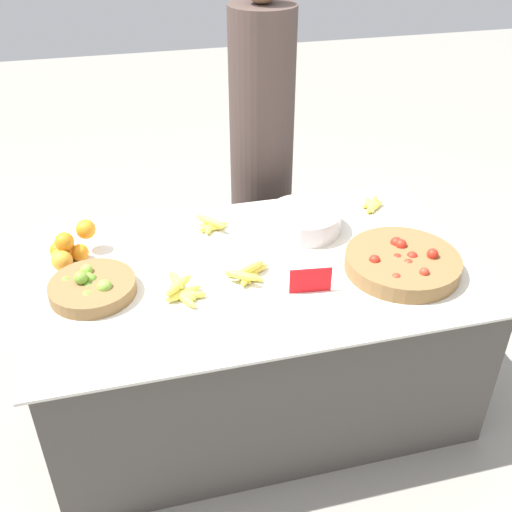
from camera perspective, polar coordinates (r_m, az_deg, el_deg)
ground_plane at (r=2.85m, az=0.00°, el=-12.63°), size 12.00×12.00×0.00m
market_table at (r=2.61m, az=0.00°, el=-7.31°), size 1.77×1.06×0.70m
lime_bowl at (r=2.32m, az=-15.38°, el=-2.85°), size 0.32×0.32×0.10m
tomato_basket at (r=2.43m, az=13.76°, el=-0.61°), size 0.45×0.45×0.10m
orange_pile at (r=2.52m, az=-17.39°, el=0.70°), size 0.19×0.21×0.14m
metal_bowl at (r=2.62m, az=4.62°, el=3.39°), size 0.32×0.32×0.09m
price_sign at (r=2.24m, az=5.22°, el=-2.33°), size 0.16×0.02×0.10m
banana_bunch_middle_left at (r=2.32m, az=-0.87°, el=-1.68°), size 0.20×0.16×0.06m
banana_bunch_middle_right at (r=2.85m, az=11.01°, el=4.83°), size 0.13×0.16×0.03m
banana_bunch_back_center at (r=2.24m, az=-7.06°, el=-3.29°), size 0.16×0.21×0.06m
banana_bunch_front_center at (r=2.63m, az=-4.36°, el=3.06°), size 0.15×0.14×0.06m
vendor_person at (r=3.15m, az=0.54°, el=9.74°), size 0.33×0.33×1.69m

